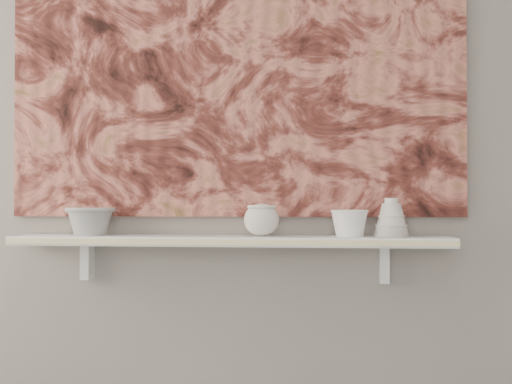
# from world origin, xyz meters

# --- Properties ---
(wall_back) EXTENTS (3.60, 0.00, 3.60)m
(wall_back) POSITION_xyz_m (0.00, 1.60, 1.35)
(wall_back) COLOR gray
(wall_back) RESTS_ON floor
(shelf) EXTENTS (1.40, 0.18, 0.03)m
(shelf) POSITION_xyz_m (0.00, 1.51, 0.92)
(shelf) COLOR silver
(shelf) RESTS_ON wall_back
(shelf_stripe) EXTENTS (1.40, 0.01, 0.02)m
(shelf_stripe) POSITION_xyz_m (0.00, 1.41, 0.92)
(shelf_stripe) COLOR beige
(shelf_stripe) RESTS_ON shelf
(bracket_left) EXTENTS (0.03, 0.06, 0.12)m
(bracket_left) POSITION_xyz_m (-0.49, 1.57, 0.84)
(bracket_left) COLOR silver
(bracket_left) RESTS_ON wall_back
(bracket_right) EXTENTS (0.03, 0.06, 0.12)m
(bracket_right) POSITION_xyz_m (0.49, 1.57, 0.84)
(bracket_right) COLOR silver
(bracket_right) RESTS_ON wall_back
(painting) EXTENTS (1.50, 0.02, 1.10)m
(painting) POSITION_xyz_m (0.00, 1.59, 1.54)
(painting) COLOR maroon
(painting) RESTS_ON wall_back
(house_motif) EXTENTS (0.09, 0.00, 0.08)m
(house_motif) POSITION_xyz_m (0.45, 1.57, 1.23)
(house_motif) COLOR black
(house_motif) RESTS_ON painting
(bowl_grey) EXTENTS (0.21, 0.21, 0.09)m
(bowl_grey) POSITION_xyz_m (-0.46, 1.51, 0.98)
(bowl_grey) COLOR #9D9D9A
(bowl_grey) RESTS_ON shelf
(cup_cream) EXTENTS (0.11, 0.11, 0.10)m
(cup_cream) POSITION_xyz_m (0.10, 1.51, 0.98)
(cup_cream) COLOR beige
(cup_cream) RESTS_ON shelf
(bell_vessel) EXTENTS (0.14, 0.14, 0.12)m
(bell_vessel) POSITION_xyz_m (0.51, 1.51, 0.99)
(bell_vessel) COLOR white
(bell_vessel) RESTS_ON shelf
(bowl_white) EXTENTS (0.14, 0.14, 0.09)m
(bowl_white) POSITION_xyz_m (0.38, 1.51, 0.97)
(bowl_white) COLOR white
(bowl_white) RESTS_ON shelf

